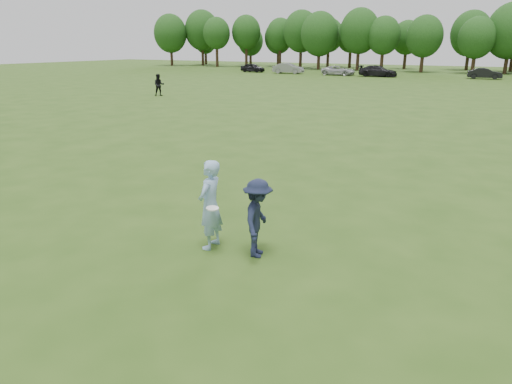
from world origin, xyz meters
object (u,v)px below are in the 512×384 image
player_far_a (159,85)px  car_d (378,71)px  car_c (339,71)px  defender (258,218)px  car_f (485,74)px  car_a (253,68)px  car_b (288,68)px  thrower (210,205)px

player_far_a → car_d: 36.03m
car_c → defender: bearing=-161.8°
player_far_a → car_f: player_far_a is taller
defender → car_c: size_ratio=0.35×
car_f → car_d: bearing=95.0°
car_a → car_b: car_b is taller
car_a → car_d: car_d is taller
car_b → car_c: car_b is taller
defender → car_b: bearing=7.7°
car_d → car_b: bearing=86.3°
car_a → player_far_a: bearing=-156.5°
car_a → car_b: 6.84m
car_a → car_f: bearing=-80.8°
thrower → car_a: bearing=-157.2°
defender → car_a: 68.49m
defender → player_far_a: bearing=27.1°
thrower → car_c: bearing=-169.2°
car_b → car_c: 8.22m
car_a → car_c: bearing=-86.0°
car_d → thrower: bearing=-171.1°
car_b → car_f: (27.64, 2.13, -0.09)m
car_b → car_f: 27.72m
defender → car_c: (-18.95, 58.71, -0.18)m
car_a → car_c: (15.03, -0.75, -0.02)m
player_far_a → car_b: 35.01m
defender → car_f: (0.47, 60.87, -0.16)m
player_far_a → car_b: (-3.85, 34.80, -0.16)m
thrower → player_far_a: bearing=-143.4°
thrower → car_a: size_ratio=0.49×
defender → car_f: defender is taller
car_b → thrower: bearing=-162.2°
car_c → car_d: 5.91m
thrower → player_far_a: 32.74m
thrower → car_f: thrower is taller
car_c → car_b: bearing=90.1°
defender → car_a: (-33.98, 59.47, -0.16)m
defender → car_b: defender is taller
car_b → defender: bearing=-161.2°
thrower → car_f: bearing=172.4°
thrower → car_c: thrower is taller
defender → car_c: 61.69m
car_a → car_c: size_ratio=0.84×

